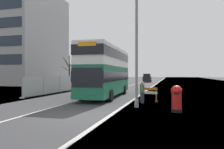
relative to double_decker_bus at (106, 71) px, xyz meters
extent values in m
cube|color=#38383A|center=(1.43, -9.38, -2.58)|extent=(140.00, 280.00, 0.10)
cube|color=#B2AFA8|center=(2.93, -9.38, -2.54)|extent=(0.24, 196.00, 0.01)
cube|color=silver|center=(-1.57, -9.38, -2.54)|extent=(0.16, 168.00, 0.01)
cube|color=#196042|center=(0.00, 0.01, -0.88)|extent=(2.92, 11.01, 2.61)
cube|color=silver|center=(0.00, 0.01, 0.62)|extent=(2.92, 11.01, 0.40)
cube|color=silver|center=(0.00, 0.01, 1.52)|extent=(2.89, 10.90, 1.40)
cube|color=black|center=(0.00, 0.01, -0.49)|extent=(2.94, 11.12, 0.83)
cube|color=black|center=(0.00, 0.01, 1.52)|extent=(2.93, 11.06, 0.77)
cube|color=black|center=(0.20, -5.47, -0.55)|extent=(2.32, 0.14, 1.43)
cube|color=orange|center=(0.20, -5.47, 1.91)|extent=(1.39, 0.11, 0.32)
cube|color=#196042|center=(0.00, 0.01, -2.00)|extent=(2.94, 11.12, 0.36)
cylinder|color=black|center=(-1.14, -3.42, -2.03)|extent=(0.34, 1.01, 1.00)
cylinder|color=black|center=(1.38, -3.33, -2.03)|extent=(0.34, 1.01, 1.00)
cylinder|color=black|center=(-1.37, 2.96, -2.03)|extent=(0.34, 1.01, 1.00)
cylinder|color=black|center=(1.15, 3.06, -2.03)|extent=(0.34, 1.01, 1.00)
cylinder|color=gray|center=(3.86, -5.68, 1.33)|extent=(0.18, 0.18, 7.71)
cylinder|color=gray|center=(3.86, -5.68, -2.28)|extent=(0.29, 0.29, 0.50)
cylinder|color=black|center=(6.42, -6.82, -2.44)|extent=(0.62, 0.62, 0.18)
cylinder|color=red|center=(6.42, -6.82, -1.82)|extent=(0.58, 0.58, 1.07)
sphere|color=red|center=(6.42, -6.82, -1.28)|extent=(0.65, 0.65, 0.65)
cube|color=black|center=(6.42, -7.12, -1.42)|extent=(0.22, 0.03, 0.07)
cube|color=orange|center=(4.32, -2.45, -1.49)|extent=(1.45, 0.39, 0.20)
cube|color=white|center=(4.32, -2.45, -1.81)|extent=(1.45, 0.39, 0.20)
cube|color=orange|center=(3.68, -2.31, -2.01)|extent=(0.08, 0.08, 1.04)
cube|color=black|center=(3.68, -2.31, -2.49)|extent=(0.23, 0.46, 0.08)
cube|color=orange|center=(4.97, -2.59, -2.01)|extent=(0.08, 0.08, 1.04)
cube|color=black|center=(4.97, -2.59, -2.49)|extent=(0.23, 0.46, 0.08)
cube|color=#A8AAAD|center=(-6.95, -1.74, -1.52)|extent=(0.04, 3.26, 1.92)
cube|color=#A8AAAD|center=(-6.95, 1.66, -1.52)|extent=(0.04, 3.26, 1.92)
cube|color=#A8AAAD|center=(-6.95, 5.06, -1.52)|extent=(0.04, 3.26, 1.92)
cube|color=#A8AAAD|center=(-6.95, 8.46, -1.52)|extent=(0.04, 3.26, 1.92)
cylinder|color=#939699|center=(-6.95, -3.44, -1.52)|extent=(0.06, 0.06, 2.02)
cube|color=gray|center=(-6.95, -3.44, -2.47)|extent=(0.44, 0.20, 0.12)
cylinder|color=#939699|center=(-6.95, -0.04, -1.52)|extent=(0.06, 0.06, 2.02)
cube|color=gray|center=(-6.95, -0.04, -2.47)|extent=(0.44, 0.20, 0.12)
cylinder|color=#939699|center=(-6.95, 3.36, -1.52)|extent=(0.06, 0.06, 2.02)
cube|color=gray|center=(-6.95, 3.36, -2.47)|extent=(0.44, 0.20, 0.12)
cylinder|color=#939699|center=(-6.95, 6.76, -1.52)|extent=(0.06, 0.06, 2.02)
cube|color=gray|center=(-6.95, 6.76, -2.47)|extent=(0.44, 0.20, 0.12)
cylinder|color=#939699|center=(-6.95, 10.16, -1.52)|extent=(0.06, 0.06, 2.02)
cube|color=gray|center=(-6.95, 10.16, -2.47)|extent=(0.44, 0.20, 0.12)
cube|color=maroon|center=(-4.06, 18.41, -1.75)|extent=(1.80, 4.59, 1.20)
cube|color=black|center=(-4.06, 18.41, -0.78)|extent=(1.66, 2.52, 0.73)
cylinder|color=black|center=(-3.16, 19.83, -2.23)|extent=(0.20, 0.60, 0.60)
cylinder|color=black|center=(-4.96, 19.83, -2.23)|extent=(0.20, 0.60, 0.60)
cylinder|color=black|center=(-3.16, 16.99, -2.23)|extent=(0.20, 0.60, 0.60)
cylinder|color=black|center=(-4.96, 16.99, -2.23)|extent=(0.20, 0.60, 0.60)
cube|color=maroon|center=(-4.98, 28.02, -1.68)|extent=(1.81, 4.48, 1.35)
cube|color=black|center=(-4.98, 28.02, -0.68)|extent=(1.67, 2.46, 0.64)
cylinder|color=black|center=(-4.07, 29.40, -2.23)|extent=(0.20, 0.60, 0.60)
cylinder|color=black|center=(-5.89, 29.40, -2.23)|extent=(0.20, 0.60, 0.60)
cylinder|color=black|center=(-4.07, 26.63, -2.23)|extent=(0.20, 0.60, 0.60)
cylinder|color=black|center=(-5.89, 26.63, -2.23)|extent=(0.20, 0.60, 0.60)
cube|color=black|center=(-0.06, 37.17, -1.66)|extent=(1.89, 4.20, 1.38)
cube|color=black|center=(-0.06, 37.17, -0.62)|extent=(1.74, 2.31, 0.70)
cylinder|color=black|center=(0.89, 38.47, -2.23)|extent=(0.20, 0.60, 0.60)
cylinder|color=black|center=(-1.00, 38.47, -2.23)|extent=(0.20, 0.60, 0.60)
cylinder|color=black|center=(0.89, 35.87, -2.23)|extent=(0.20, 0.60, 0.60)
cylinder|color=black|center=(-1.00, 35.87, -2.23)|extent=(0.20, 0.60, 0.60)
cylinder|color=#4C3D2D|center=(-12.08, 16.15, -0.48)|extent=(0.30, 0.30, 4.11)
cylinder|color=#4C3D2D|center=(-11.41, 16.30, 1.67)|extent=(1.44, 0.44, 1.27)
cylinder|color=#4C3D2D|center=(-11.75, 16.62, 0.79)|extent=(0.80, 1.06, 1.11)
cylinder|color=#4C3D2D|center=(-12.31, 16.74, 0.40)|extent=(0.63, 1.30, 0.98)
cylinder|color=#4C3D2D|center=(-12.77, 16.74, 1.62)|extent=(1.51, 1.31, 1.60)
cylinder|color=#4C3D2D|center=(-12.65, 15.70, 0.65)|extent=(1.24, 1.01, 0.94)
cylinder|color=#4C3D2D|center=(-12.35, 15.48, 1.72)|extent=(0.67, 1.46, 1.96)
cylinder|color=#4C3D2D|center=(-11.86, 15.68, 2.16)|extent=(0.63, 1.11, 1.73)
cylinder|color=#4C3D2D|center=(-16.76, 39.34, -0.67)|extent=(0.36, 0.36, 3.73)
cylinder|color=#4C3D2D|center=(-15.96, 39.52, 1.68)|extent=(1.70, 0.50, 1.46)
cylinder|color=#4C3D2D|center=(-16.41, 39.88, 1.01)|extent=(0.83, 1.21, 1.92)
cylinder|color=#4C3D2D|center=(-16.99, 39.79, 0.77)|extent=(0.61, 1.02, 1.32)
cylinder|color=#4C3D2D|center=(-17.21, 39.49, 1.34)|extent=(1.07, 0.49, 1.05)
cylinder|color=#4C3D2D|center=(-17.30, 39.02, 1.30)|extent=(1.21, 0.79, 1.04)
cylinder|color=#4C3D2D|center=(-17.03, 38.76, 1.58)|extent=(0.67, 1.28, 1.38)
cylinder|color=#4C3D2D|center=(-16.54, 38.95, 0.29)|extent=(0.60, 0.94, 1.46)
cylinder|color=#2D3342|center=(3.96, -3.48, -2.11)|extent=(0.29, 0.29, 0.84)
cylinder|color=#51704C|center=(3.96, -3.48, -1.39)|extent=(0.34, 0.34, 0.61)
sphere|color=beige|center=(3.96, -3.48, -0.97)|extent=(0.22, 0.22, 0.22)
cube|color=#9EA0A3|center=(-29.16, 20.79, 7.50)|extent=(20.70, 16.92, 20.06)
camera|label=1|loc=(6.11, -20.03, -0.27)|focal=34.43mm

